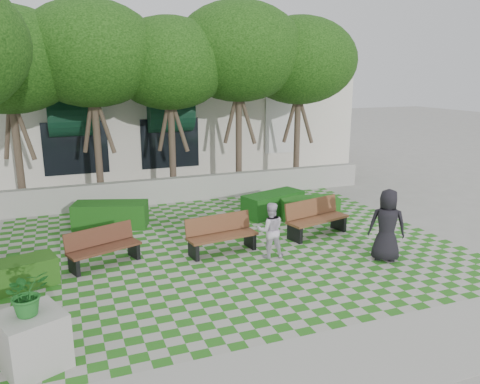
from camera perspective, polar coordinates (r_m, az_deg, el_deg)
name	(u,v)px	position (r m, az deg, el deg)	size (l,w,h in m)	color
ground	(243,260)	(12.03, 0.36, -8.34)	(90.00, 90.00, 0.00)	gray
lawn	(230,247)	(12.90, -1.28, -6.72)	(12.00, 12.00, 0.00)	#2B721E
sidewalk_south	(348,364)	(8.35, 13.00, -19.73)	(16.00, 2.00, 0.01)	#9E9B93
retaining_wall	(182,189)	(17.54, -7.08, 0.37)	(15.00, 0.36, 0.90)	#9E9B93
bench_east	(316,218)	(13.89, 9.23, -3.20)	(2.08, 1.12, 1.04)	brown
bench_mid	(221,235)	(12.42, -2.29, -5.27)	(1.94, 0.86, 0.98)	brown
bench_west	(103,247)	(12.11, -16.33, -6.51)	(1.87, 1.18, 0.93)	#4F291B
hedge_east	(309,207)	(15.60, 8.39, -1.86)	(1.91, 0.77, 0.67)	#185115
hedge_midright	(273,204)	(15.72, 4.06, -1.46)	(2.14, 0.86, 0.75)	#124612
hedge_midleft	(111,215)	(14.98, -15.48, -2.71)	(2.21, 0.88, 0.77)	#164913
hedge_west	(13,276)	(11.54, -25.98, -9.16)	(1.82, 0.73, 0.64)	#1F4B14
planter_front	(31,329)	(8.44, -24.10, -14.99)	(1.22, 1.22, 1.66)	#9E9B93
person_blue	(387,223)	(12.91, 17.54, -3.58)	(0.59, 0.39, 1.63)	#80BFE9
person_dark	(387,225)	(12.32, 17.48, -3.89)	(0.91, 0.59, 1.85)	black
person_white	(270,230)	(12.03, 3.71, -4.66)	(0.71, 0.55, 1.46)	silver
tree_row	(124,56)	(16.45, -13.92, 15.78)	(17.70, 13.40, 7.41)	#47382B
building	(161,115)	(25.01, -9.63, 9.21)	(18.00, 8.92, 5.15)	silver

